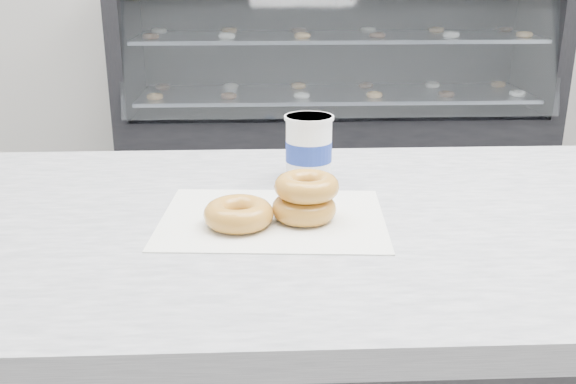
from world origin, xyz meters
The scene contains 5 objects.
display_case centered at (0.00, 2.12, 0.49)m, with size 2.40×0.74×1.25m.
wax_paper centered at (-0.41, -0.62, 0.90)m, with size 0.34×0.26×0.00m, color silver.
donut_single centered at (-0.46, -0.65, 0.92)m, with size 0.10×0.10×0.04m, color #C47E36.
donut_stack centered at (-0.36, -0.63, 0.94)m, with size 0.14×0.14×0.07m.
coffee_cup centered at (-0.34, -0.43, 0.96)m, with size 0.09×0.09×0.12m.
Camera 1 is at (-0.43, -1.53, 1.26)m, focal length 40.00 mm.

